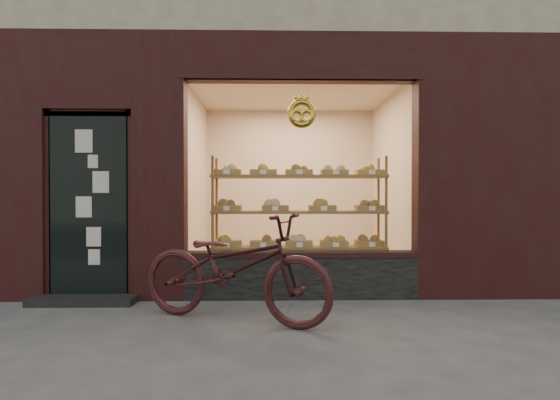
{
  "coord_description": "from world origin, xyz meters",
  "views": [
    {
      "loc": [
        0.1,
        -3.0,
        1.21
      ],
      "look_at": [
        0.2,
        2.0,
        1.16
      ],
      "focal_mm": 28.0,
      "sensor_mm": 36.0,
      "label": 1
    }
  ],
  "objects": [
    {
      "name": "ground",
      "position": [
        0.0,
        0.0,
        0.0
      ],
      "size": [
        90.0,
        90.0,
        0.0
      ],
      "primitive_type": "plane",
      "color": "#424242"
    },
    {
      "name": "display_shelf",
      "position": [
        0.45,
        2.55,
        0.87
      ],
      "size": [
        2.2,
        0.45,
        1.7
      ],
      "color": "brown",
      "rests_on": "ground"
    },
    {
      "name": "bicycle",
      "position": [
        -0.26,
        1.19,
        0.52
      ],
      "size": [
        2.1,
        1.4,
        1.04
      ],
      "primitive_type": "imported",
      "rotation": [
        0.0,
        0.0,
        1.18
      ],
      "color": "#351516",
      "rests_on": "ground"
    }
  ]
}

